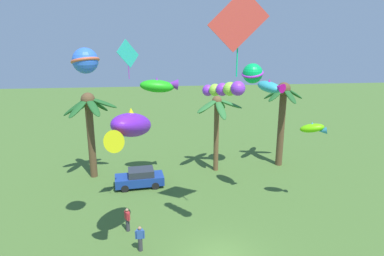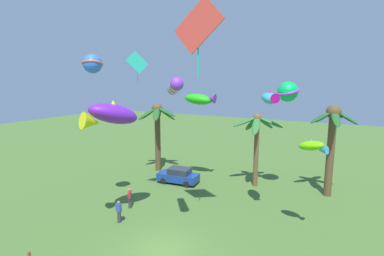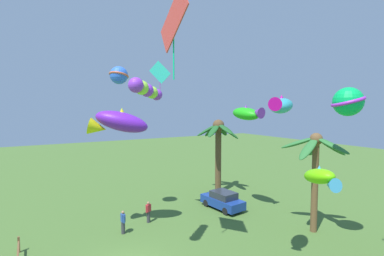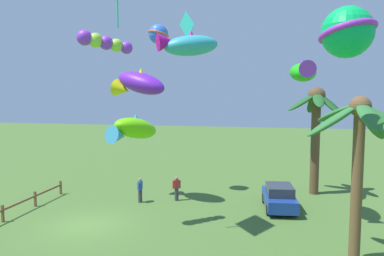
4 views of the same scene
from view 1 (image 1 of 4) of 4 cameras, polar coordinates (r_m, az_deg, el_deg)
palm_tree_0 at (r=33.22m, az=14.34°, el=3.14°), size 3.82×4.03×7.86m
palm_tree_1 at (r=31.05m, az=4.03°, el=2.19°), size 4.41×4.21×6.88m
palm_tree_2 at (r=30.75m, az=-16.19°, el=1.82°), size 4.54×4.16×7.43m
parked_car_0 at (r=29.47m, az=-8.39°, el=-7.96°), size 4.06×2.12×1.51m
spectator_0 at (r=23.68m, az=-10.35°, el=-14.28°), size 0.39×0.49×1.59m
spectator_1 at (r=21.76m, az=-8.36°, el=-17.16°), size 0.55×0.26×1.59m
kite_tube_0 at (r=18.71m, az=5.21°, el=6.22°), size 1.98×2.32×1.06m
kite_fish_1 at (r=25.64m, az=18.96°, el=-0.05°), size 1.98×1.37×0.90m
kite_fish_2 at (r=18.83m, az=-9.97°, el=0.21°), size 2.92×4.34×2.11m
kite_fish_3 at (r=24.88m, az=12.51°, el=6.49°), size 1.86×2.38×0.99m
kite_diamond_4 at (r=21.30m, az=-10.27°, el=11.62°), size 1.19×1.20×2.32m
kite_diamond_5 at (r=19.76m, az=7.47°, el=16.57°), size 3.33×0.54×4.61m
kite_fish_6 at (r=28.29m, az=-5.29°, el=6.81°), size 3.14×1.51×1.34m
kite_ball_7 at (r=29.90m, az=9.73°, el=8.66°), size 2.55×2.55×1.65m
kite_ball_8 at (r=19.18m, az=-16.80°, el=10.34°), size 2.00×2.00×1.32m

